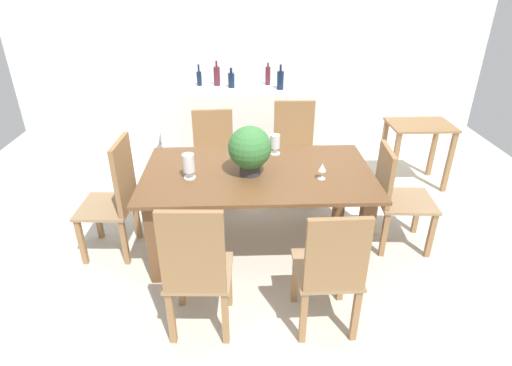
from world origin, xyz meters
TOP-DOWN VIEW (x-y plane):
  - ground_plane at (0.00, 0.00)m, footprint 7.04×7.04m
  - back_wall at (0.00, 2.60)m, footprint 6.40×0.10m
  - dining_table at (0.00, -0.02)m, footprint 1.92×1.10m
  - chair_near_left at (-0.44, -1.02)m, footprint 0.45×0.44m
  - chair_far_left at (-0.44, 0.98)m, footprint 0.48×0.49m
  - chair_far_right at (0.43, 0.99)m, footprint 0.48×0.48m
  - chair_head_end at (-1.20, -0.02)m, footprint 0.46×0.49m
  - chair_foot_end at (1.20, -0.01)m, footprint 0.51×0.49m
  - chair_near_right at (0.43, -1.02)m, footprint 0.43×0.47m
  - flower_centerpiece at (-0.07, -0.06)m, footprint 0.35×0.35m
  - crystal_vase_left at (-0.56, -0.12)m, footprint 0.10×0.10m
  - crystal_vase_center_near at (0.17, 0.34)m, footprint 0.10×0.10m
  - wine_glass at (0.51, -0.17)m, footprint 0.07×0.07m
  - kitchen_counter at (-0.14, 1.91)m, footprint 1.92×0.68m
  - wine_bottle_amber at (0.21, 2.06)m, footprint 0.06×0.06m
  - wine_bottle_dark at (0.35, 1.83)m, footprint 0.08×0.08m
  - wine_bottle_tall at (-0.24, 1.94)m, footprint 0.08×0.08m
  - wine_bottle_clear at (-0.64, 2.05)m, footprint 0.06×0.06m
  - wine_bottle_green at (-0.42, 2.05)m, footprint 0.08×0.08m
  - side_table at (1.86, 1.17)m, footprint 0.69×0.50m

SIDE VIEW (x-z plane):
  - ground_plane at x=0.00m, z-range 0.00..0.00m
  - kitchen_counter at x=-0.14m, z-range 0.00..0.97m
  - chair_foot_end at x=1.20m, z-range 0.05..1.00m
  - chair_far_left at x=-0.44m, z-range 0.05..1.01m
  - chair_near_right at x=0.43m, z-range 0.05..1.04m
  - side_table at x=1.86m, z-range 0.19..0.93m
  - chair_far_right at x=0.43m, z-range 0.05..1.09m
  - chair_near_left at x=-0.44m, z-range 0.05..1.10m
  - chair_head_end at x=-1.20m, z-range 0.05..1.11m
  - dining_table at x=0.00m, z-range 0.25..1.01m
  - wine_glass at x=0.51m, z-range 0.79..0.93m
  - crystal_vase_center_near at x=0.17m, z-range 0.78..0.97m
  - crystal_vase_left at x=-0.56m, z-range 0.78..0.99m
  - flower_centerpiece at x=-0.07m, z-range 0.78..1.19m
  - wine_bottle_tall at x=-0.24m, z-range 0.94..1.18m
  - wine_bottle_clear at x=-0.64m, z-range 0.93..1.19m
  - wine_bottle_dark at x=0.35m, z-range 0.93..1.23m
  - wine_bottle_amber at x=0.21m, z-range 0.94..1.22m
  - wine_bottle_green at x=-0.42m, z-range 0.93..1.24m
  - back_wall at x=0.00m, z-range 0.00..2.60m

